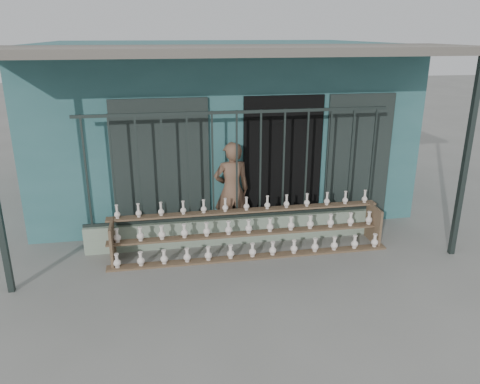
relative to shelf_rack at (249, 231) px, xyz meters
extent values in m
plane|color=slate|center=(-0.13, -0.88, -0.36)|extent=(60.00, 60.00, 0.00)
cube|color=#2F6264|center=(-0.13, 3.42, 1.24)|extent=(7.00, 5.00, 3.20)
cube|color=black|center=(0.77, 0.94, 0.84)|extent=(1.40, 0.12, 2.40)
cube|color=black|center=(-1.33, 0.90, 0.84)|extent=(1.60, 0.08, 2.40)
cube|color=black|center=(2.17, 0.90, 0.84)|extent=(1.20, 0.08, 2.40)
cube|color=#59544C|center=(-0.13, 0.32, 2.79)|extent=(7.40, 2.00, 0.12)
cube|color=#283330|center=(3.22, -0.63, 1.19)|extent=(0.08, 0.08, 3.10)
cube|color=gray|center=(-0.13, 0.42, -0.14)|extent=(5.00, 0.20, 0.45)
cube|color=#283330|center=(-2.48, 0.42, 0.99)|extent=(0.03, 0.03, 1.80)
cube|color=#283330|center=(-2.09, 0.42, 0.99)|extent=(0.03, 0.03, 1.80)
cube|color=#283330|center=(-1.70, 0.42, 0.99)|extent=(0.03, 0.03, 1.80)
cube|color=#283330|center=(-1.31, 0.42, 0.99)|extent=(0.03, 0.03, 1.80)
cube|color=#283330|center=(-0.91, 0.42, 0.99)|extent=(0.03, 0.03, 1.80)
cube|color=#283330|center=(-0.52, 0.42, 0.99)|extent=(0.03, 0.03, 1.80)
cube|color=#283330|center=(-0.13, 0.42, 0.99)|extent=(0.03, 0.03, 1.80)
cube|color=#283330|center=(0.26, 0.42, 0.99)|extent=(0.03, 0.03, 1.80)
cube|color=#283330|center=(0.65, 0.42, 0.99)|extent=(0.03, 0.03, 1.80)
cube|color=#283330|center=(1.04, 0.42, 0.99)|extent=(0.03, 0.03, 1.80)
cube|color=#283330|center=(1.44, 0.42, 0.99)|extent=(0.03, 0.03, 1.80)
cube|color=#283330|center=(1.83, 0.42, 0.99)|extent=(0.03, 0.03, 1.80)
cube|color=#283330|center=(2.22, 0.42, 0.99)|extent=(0.03, 0.03, 1.80)
cube|color=#283330|center=(-0.13, 0.42, 1.86)|extent=(5.00, 0.04, 0.05)
cube|color=#283330|center=(-0.13, 0.42, 0.11)|extent=(5.00, 0.04, 0.05)
cube|color=brown|center=(0.00, -0.23, -0.35)|extent=(4.50, 0.18, 0.03)
cube|color=brown|center=(0.00, 0.02, -0.05)|extent=(4.50, 0.18, 0.03)
cube|color=brown|center=(0.00, 0.27, 0.25)|extent=(4.50, 0.18, 0.03)
cube|color=brown|center=(-2.15, 0.02, -0.04)|extent=(0.04, 0.55, 0.64)
cube|color=brown|center=(2.15, 0.02, -0.04)|extent=(0.04, 0.55, 0.64)
imported|color=brown|center=(-0.18, 0.67, 0.48)|extent=(0.65, 0.46, 1.69)
camera|label=1|loc=(-1.36, -6.79, 3.05)|focal=35.00mm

